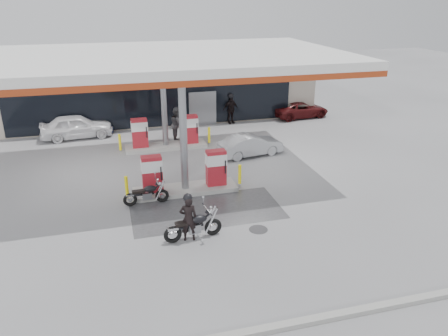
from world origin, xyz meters
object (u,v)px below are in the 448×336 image
at_px(pump_island_near, 185,176).
at_px(hatchback_silver, 251,145).
at_px(biker_walking, 231,109).
at_px(pump_island_far, 165,136).
at_px(parked_car_right, 301,109).
at_px(parked_motorcycle, 147,194).
at_px(attendant, 177,124).
at_px(parked_car_left, 84,125).
at_px(sedan_white, 77,126).
at_px(main_motorcycle, 194,226).
at_px(biker_main, 188,218).

height_order(pump_island_near, hatchback_silver, pump_island_near).
bearing_deg(biker_walking, pump_island_far, -156.94).
bearing_deg(hatchback_silver, parked_car_right, -52.30).
height_order(parked_motorcycle, parked_car_right, parked_car_right).
height_order(attendant, parked_car_left, attendant).
distance_m(pump_island_far, attendant, 1.35).
relative_size(pump_island_near, biker_walking, 2.72).
relative_size(parked_motorcycle, sedan_white, 0.45).
bearing_deg(parked_car_left, main_motorcycle, -145.54).
bearing_deg(parked_car_right, hatchback_silver, 131.08).
bearing_deg(pump_island_near, pump_island_far, 90.00).
distance_m(pump_island_far, parked_car_right, 10.77).
bearing_deg(main_motorcycle, parked_motorcycle, 106.44).
height_order(parked_car_right, biker_walking, biker_walking).
relative_size(parked_car_left, parked_car_right, 0.92).
distance_m(pump_island_near, attendant, 7.06).
xyz_separation_m(parked_car_left, biker_walking, (9.37, -0.20, 0.42)).
distance_m(parked_motorcycle, biker_walking, 12.50).
bearing_deg(parked_motorcycle, biker_main, -72.59).
relative_size(pump_island_near, parked_car_right, 1.30).
bearing_deg(biker_main, parked_car_right, -117.11).
bearing_deg(parked_car_right, biker_walking, 85.48).
relative_size(parked_car_left, biker_walking, 1.91).
distance_m(main_motorcycle, attendant, 11.08).
xyz_separation_m(main_motorcycle, hatchback_silver, (4.61, 7.59, 0.09)).
relative_size(pump_island_near, parked_motorcycle, 2.72).
relative_size(hatchback_silver, parked_car_right, 0.89).
relative_size(parked_motorcycle, parked_car_right, 0.48).
height_order(hatchback_silver, parked_car_left, hatchback_silver).
distance_m(pump_island_far, main_motorcycle, 10.00).
relative_size(main_motorcycle, parked_car_left, 0.59).
height_order(parked_motorcycle, parked_car_left, parked_car_left).
bearing_deg(pump_island_far, biker_walking, 37.94).
distance_m(pump_island_near, parked_motorcycle, 1.93).
distance_m(main_motorcycle, parked_car_left, 14.58).
xyz_separation_m(main_motorcycle, biker_main, (-0.20, -0.03, 0.36)).
relative_size(biker_main, parked_car_left, 0.47).
xyz_separation_m(attendant, hatchback_silver, (3.35, -3.40, -0.44)).
distance_m(pump_island_far, parked_motorcycle, 7.02).
xyz_separation_m(pump_island_near, biker_walking, (4.87, 9.80, 0.24)).
height_order(main_motorcycle, biker_walking, biker_walking).
relative_size(biker_main, parked_motorcycle, 0.90).
xyz_separation_m(hatchback_silver, biker_walking, (0.67, 6.20, 0.37)).
bearing_deg(main_motorcycle, biker_walking, 62.87).
xyz_separation_m(sedan_white, biker_walking, (9.74, 0.60, 0.24)).
xyz_separation_m(pump_island_near, parked_motorcycle, (-1.74, -0.79, -0.28)).
distance_m(parked_car_left, biker_walking, 9.39).
relative_size(pump_island_far, main_motorcycle, 2.40).
bearing_deg(attendant, main_motorcycle, -179.81).
height_order(biker_main, hatchback_silver, biker_main).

